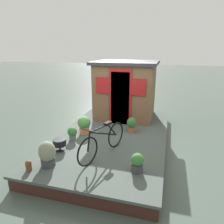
{
  "coord_description": "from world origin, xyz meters",
  "views": [
    {
      "loc": [
        -5.47,
        -1.48,
        2.8
      ],
      "look_at": [
        -0.2,
        0.0,
        1.06
      ],
      "focal_mm": 33.08,
      "sensor_mm": 36.0,
      "label": 1
    }
  ],
  "objects_px": {
    "mooring_bollard": "(28,165)",
    "bicycle": "(103,141)",
    "houseboat_cabin": "(126,89)",
    "potted_plant_geranium": "(72,133)",
    "charcoal_grill": "(60,143)",
    "potted_plant_ivy": "(132,125)",
    "potted_plant_mint": "(47,154)",
    "potted_plant_succulent": "(137,163)",
    "potted_plant_basil": "(84,124)"
  },
  "relations": [
    {
      "from": "houseboat_cabin",
      "to": "potted_plant_mint",
      "type": "bearing_deg",
      "value": 166.62
    },
    {
      "from": "bicycle",
      "to": "charcoal_grill",
      "type": "xyz_separation_m",
      "value": [
        -0.07,
        1.09,
        -0.16
      ]
    },
    {
      "from": "houseboat_cabin",
      "to": "potted_plant_basil",
      "type": "xyz_separation_m",
      "value": [
        -1.87,
        0.82,
        -0.72
      ]
    },
    {
      "from": "bicycle",
      "to": "potted_plant_mint",
      "type": "relative_size",
      "value": 2.88
    },
    {
      "from": "potted_plant_ivy",
      "to": "houseboat_cabin",
      "type": "bearing_deg",
      "value": 19.41
    },
    {
      "from": "charcoal_grill",
      "to": "potted_plant_ivy",
      "type": "bearing_deg",
      "value": -42.45
    },
    {
      "from": "potted_plant_geranium",
      "to": "charcoal_grill",
      "type": "relative_size",
      "value": 1.24
    },
    {
      "from": "potted_plant_mint",
      "to": "potted_plant_geranium",
      "type": "height_order",
      "value": "potted_plant_mint"
    },
    {
      "from": "potted_plant_succulent",
      "to": "houseboat_cabin",
      "type": "bearing_deg",
      "value": 16.06
    },
    {
      "from": "potted_plant_ivy",
      "to": "bicycle",
      "type": "bearing_deg",
      "value": 166.06
    },
    {
      "from": "potted_plant_mint",
      "to": "charcoal_grill",
      "type": "distance_m",
      "value": 0.7
    },
    {
      "from": "bicycle",
      "to": "potted_plant_mint",
      "type": "bearing_deg",
      "value": 127.44
    },
    {
      "from": "potted_plant_mint",
      "to": "charcoal_grill",
      "type": "height_order",
      "value": "potted_plant_mint"
    },
    {
      "from": "houseboat_cabin",
      "to": "charcoal_grill",
      "type": "relative_size",
      "value": 6.81
    },
    {
      "from": "potted_plant_ivy",
      "to": "potted_plant_geranium",
      "type": "relative_size",
      "value": 1.15
    },
    {
      "from": "mooring_bollard",
      "to": "bicycle",
      "type": "bearing_deg",
      "value": -51.34
    },
    {
      "from": "bicycle",
      "to": "potted_plant_succulent",
      "type": "distance_m",
      "value": 1.0
    },
    {
      "from": "potted_plant_geranium",
      "to": "mooring_bollard",
      "type": "distance_m",
      "value": 1.57
    },
    {
      "from": "mooring_bollard",
      "to": "houseboat_cabin",
      "type": "bearing_deg",
      "value": -16.41
    },
    {
      "from": "potted_plant_geranium",
      "to": "charcoal_grill",
      "type": "xyz_separation_m",
      "value": [
        -0.6,
        0.05,
        -0.01
      ]
    },
    {
      "from": "houseboat_cabin",
      "to": "potted_plant_geranium",
      "type": "height_order",
      "value": "houseboat_cabin"
    },
    {
      "from": "potted_plant_succulent",
      "to": "potted_plant_ivy",
      "type": "bearing_deg",
      "value": 13.66
    },
    {
      "from": "mooring_bollard",
      "to": "potted_plant_mint",
      "type": "bearing_deg",
      "value": -47.43
    },
    {
      "from": "bicycle",
      "to": "charcoal_grill",
      "type": "height_order",
      "value": "bicycle"
    },
    {
      "from": "houseboat_cabin",
      "to": "potted_plant_mint",
      "type": "distance_m",
      "value": 3.87
    },
    {
      "from": "potted_plant_mint",
      "to": "potted_plant_basil",
      "type": "bearing_deg",
      "value": -1.92
    },
    {
      "from": "potted_plant_ivy",
      "to": "potted_plant_mint",
      "type": "relative_size",
      "value": 0.79
    },
    {
      "from": "potted_plant_mint",
      "to": "potted_plant_succulent",
      "type": "xyz_separation_m",
      "value": [
        0.3,
        -1.86,
        -0.07
      ]
    },
    {
      "from": "mooring_bollard",
      "to": "potted_plant_basil",
      "type": "bearing_deg",
      "value": -9.45
    },
    {
      "from": "potted_plant_ivy",
      "to": "charcoal_grill",
      "type": "xyz_separation_m",
      "value": [
        -1.62,
        1.48,
        -0.03
      ]
    },
    {
      "from": "bicycle",
      "to": "potted_plant_geranium",
      "type": "relative_size",
      "value": 4.19
    },
    {
      "from": "potted_plant_succulent",
      "to": "potted_plant_mint",
      "type": "bearing_deg",
      "value": 99.03
    },
    {
      "from": "potted_plant_mint",
      "to": "potted_plant_geranium",
      "type": "bearing_deg",
      "value": 2.6
    },
    {
      "from": "houseboat_cabin",
      "to": "potted_plant_succulent",
      "type": "relative_size",
      "value": 5.28
    },
    {
      "from": "bicycle",
      "to": "charcoal_grill",
      "type": "distance_m",
      "value": 1.11
    },
    {
      "from": "potted_plant_mint",
      "to": "charcoal_grill",
      "type": "bearing_deg",
      "value": 8.74
    },
    {
      "from": "charcoal_grill",
      "to": "potted_plant_geranium",
      "type": "bearing_deg",
      "value": -4.44
    },
    {
      "from": "mooring_bollard",
      "to": "charcoal_grill",
      "type": "bearing_deg",
      "value": -10.8
    },
    {
      "from": "potted_plant_succulent",
      "to": "potted_plant_geranium",
      "type": "distance_m",
      "value": 2.16
    },
    {
      "from": "potted_plant_succulent",
      "to": "charcoal_grill",
      "type": "bearing_deg",
      "value": 78.73
    },
    {
      "from": "bicycle",
      "to": "potted_plant_geranium",
      "type": "xyz_separation_m",
      "value": [
        0.54,
        1.05,
        -0.15
      ]
    },
    {
      "from": "houseboat_cabin",
      "to": "potted_plant_geranium",
      "type": "distance_m",
      "value": 2.7
    },
    {
      "from": "potted_plant_mint",
      "to": "bicycle",
      "type": "bearing_deg",
      "value": -52.56
    },
    {
      "from": "charcoal_grill",
      "to": "mooring_bollard",
      "type": "bearing_deg",
      "value": 169.2
    },
    {
      "from": "bicycle",
      "to": "mooring_bollard",
      "type": "distance_m",
      "value": 1.65
    },
    {
      "from": "potted_plant_mint",
      "to": "potted_plant_succulent",
      "type": "height_order",
      "value": "potted_plant_mint"
    },
    {
      "from": "potted_plant_basil",
      "to": "mooring_bollard",
      "type": "height_order",
      "value": "potted_plant_basil"
    },
    {
      "from": "potted_plant_ivy",
      "to": "potted_plant_succulent",
      "type": "bearing_deg",
      "value": -166.34
    },
    {
      "from": "potted_plant_ivy",
      "to": "mooring_bollard",
      "type": "height_order",
      "value": "potted_plant_ivy"
    },
    {
      "from": "potted_plant_succulent",
      "to": "potted_plant_geranium",
      "type": "relative_size",
      "value": 1.04
    }
  ]
}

